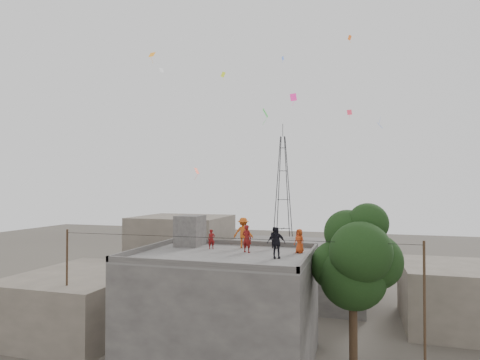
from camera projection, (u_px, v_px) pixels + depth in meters
The scene contains 17 objects.
main_building at pixel (223, 308), 22.98m from camera, with size 10.00×8.00×6.10m.
parapet at pixel (223, 252), 23.04m from camera, with size 10.00×8.00×0.30m.
stair_head_box at pixel (190, 231), 26.47m from camera, with size 1.60×1.80×2.00m, color #44413F.
neighbor_west at pixel (84, 301), 28.04m from camera, with size 8.00×10.00×4.00m, color #5E554A.
neighbor_north at pixel (295, 271), 35.79m from camera, with size 12.00×9.00×5.00m, color #44413F.
neighbor_northwest at pixel (182, 250), 41.18m from camera, with size 9.00×8.00×7.00m, color #5E554A.
neighbor_east at pixel (455, 296), 28.50m from camera, with size 7.00×8.00×4.40m, color #5E554A.
tree at pixel (356, 259), 21.49m from camera, with size 4.90×4.60×9.10m.
utility_line at pixel (224, 301), 21.65m from camera, with size 20.12×0.62×7.40m.
transmission_tower at pixel (283, 193), 62.55m from camera, with size 2.97×2.97×20.01m.
person_red_adult at pixel (247, 239), 23.71m from camera, with size 0.60×0.39×1.64m, color maroon.
person_orange_child at pixel (299, 241), 23.56m from camera, with size 0.69×0.45×1.41m, color #B93D15.
person_dark_child at pixel (274, 238), 25.36m from camera, with size 0.66×0.51×1.35m, color black.
person_dark_adult at pixel (276, 243), 21.74m from camera, with size 0.99×0.41×1.69m, color black.
person_orange_adult at pixel (243, 233), 25.62m from camera, with size 1.24×0.71×1.92m, color #C05115.
person_red_child at pixel (211, 239), 25.11m from camera, with size 0.44×0.29×1.21m, color maroon.
kites at pixel (264, 93), 29.65m from camera, with size 18.47×16.96×12.24m.
Camera 1 is at (7.61, -21.85, 9.92)m, focal length 30.00 mm.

